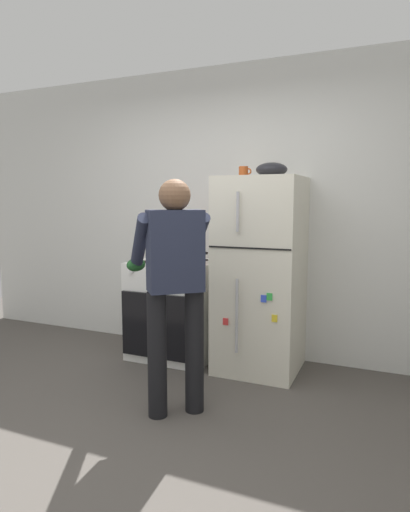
{
  "coord_description": "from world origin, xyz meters",
  "views": [
    {
      "loc": [
        1.44,
        -2.03,
        1.46
      ],
      "look_at": [
        0.0,
        1.32,
        1.0
      ],
      "focal_mm": 30.86,
      "sensor_mm": 36.0,
      "label": 1
    }
  ],
  "objects": [
    {
      "name": "ground",
      "position": [
        0.0,
        0.0,
        0.0
      ],
      "size": [
        8.0,
        8.0,
        0.0
      ],
      "primitive_type": "plane",
      "color": "#4C4742"
    },
    {
      "name": "kitchen_wall_back",
      "position": [
        0.0,
        1.95,
        1.35
      ],
      "size": [
        6.0,
        0.1,
        2.7
      ],
      "primitive_type": "cube",
      "color": "silver",
      "rests_on": "ground"
    },
    {
      "name": "refrigerator",
      "position": [
        0.41,
        1.57,
        0.83
      ],
      "size": [
        0.68,
        0.72,
        1.66
      ],
      "color": "silver",
      "rests_on": "ground"
    },
    {
      "name": "stove_range",
      "position": [
        -0.41,
        1.56,
        0.45
      ],
      "size": [
        0.76,
        0.67,
        0.91
      ],
      "color": "white",
      "rests_on": "ground"
    },
    {
      "name": "person_cook",
      "position": [
        0.1,
        0.57,
        0.96
      ],
      "size": [
        0.69,
        0.74,
        1.6
      ],
      "color": "black",
      "rests_on": "ground"
    },
    {
      "name": "red_pot",
      "position": [
        -0.25,
        1.52,
        0.96
      ],
      "size": [
        0.37,
        0.27,
        0.11
      ],
      "color": "red",
      "rests_on": "stove_range"
    },
    {
      "name": "coffee_mug",
      "position": [
        0.24,
        1.62,
        1.7
      ],
      "size": [
        0.11,
        0.08,
        0.1
      ],
      "color": "#B24C1E",
      "rests_on": "refrigerator"
    },
    {
      "name": "pepper_mill",
      "position": [
        -0.71,
        1.77,
        1.01
      ],
      "size": [
        0.05,
        0.05,
        0.2
      ],
      "primitive_type": "cylinder",
      "color": "brown",
      "rests_on": "stove_range"
    },
    {
      "name": "mixing_bowl",
      "position": [
        0.49,
        1.57,
        1.71
      ],
      "size": [
        0.26,
        0.26,
        0.12
      ],
      "primitive_type": "ellipsoid",
      "color": "black",
      "rests_on": "refrigerator"
    }
  ]
}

